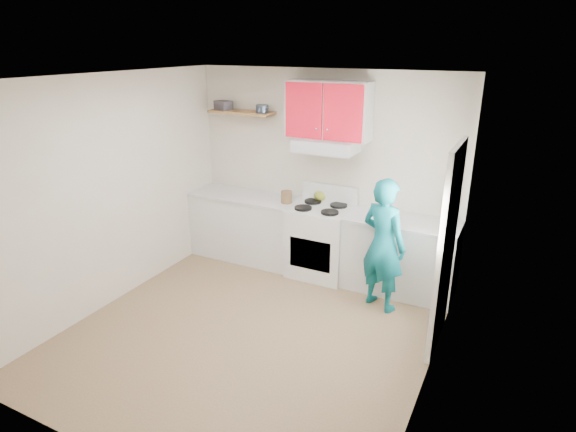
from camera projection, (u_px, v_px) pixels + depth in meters
The scene contains 21 objects.
floor at pixel (252, 331), 5.10m from camera, with size 3.80×3.80×0.00m, color brown.
ceiling at pixel (245, 78), 4.21m from camera, with size 3.60×3.80×0.04m, color white.
back_wall at pixel (324, 172), 6.25m from camera, with size 3.60×0.04×2.60m, color beige.
front_wall at pixel (94, 307), 3.06m from camera, with size 3.60×0.04×2.60m, color beige.
left_wall at pixel (113, 192), 5.42m from camera, with size 0.04×3.80×2.60m, color beige.
right_wall at pixel (438, 251), 3.89m from camera, with size 0.04×3.80×2.60m, color beige.
door at pixel (446, 250), 4.58m from camera, with size 0.05×0.85×2.05m, color white.
door_glass at pixel (448, 207), 4.45m from camera, with size 0.01×0.55×0.95m, color white.
counter_left at pixel (246, 227), 6.73m from camera, with size 1.52×0.60×0.90m, color silver.
counter_right at pixel (400, 256), 5.80m from camera, with size 1.32×0.60×0.90m, color silver.
stove at pixel (320, 241), 6.22m from camera, with size 0.76×0.65×0.92m, color white.
range_hood at pixel (326, 146), 5.89m from camera, with size 0.76×0.44×0.15m, color silver.
upper_cabinets at pixel (329, 110), 5.79m from camera, with size 1.02×0.33×0.70m, color red.
shelf at pixel (242, 112), 6.36m from camera, with size 0.90×0.30×0.04m, color brown.
books at pixel (223, 105), 6.45m from camera, with size 0.22×0.16×0.12m, color #3C353D.
tin at pixel (262, 109), 6.17m from camera, with size 0.16×0.16×0.10m, color #333D4C.
kettle at pixel (320, 196), 6.30m from camera, with size 0.17×0.17×0.15m, color olive.
crock at pixel (287, 198), 6.23m from camera, with size 0.15×0.15×0.18m, color #4B3721.
cutting_board at pixel (379, 217), 5.79m from camera, with size 0.32×0.23×0.02m, color olive.
silicone_mat at pixel (438, 229), 5.42m from camera, with size 0.27×0.23×0.01m, color red.
person at pixel (383, 245), 5.33m from camera, with size 0.56×0.37×1.54m, color #0B5E66.
Camera 1 is at (2.32, -3.73, 2.89)m, focal length 29.87 mm.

